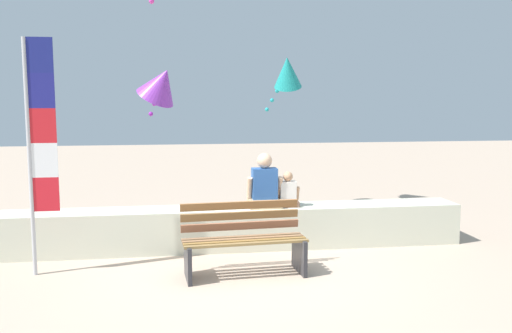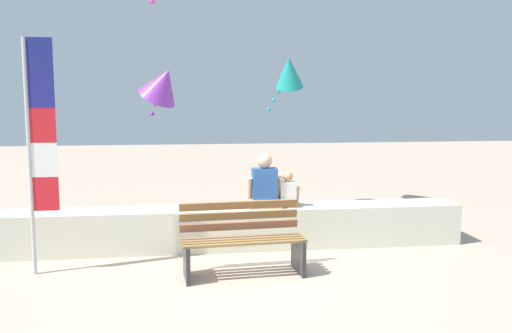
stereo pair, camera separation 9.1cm
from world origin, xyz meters
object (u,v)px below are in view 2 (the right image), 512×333
Objects in this scene: kite_teal at (289,72)px; park_bench at (242,242)px; person_child at (288,193)px; flag_banner at (37,139)px; person_adult at (264,186)px; kite_purple at (163,84)px.

park_bench is at bearing -109.15° from kite_teal.
person_child is 0.18× the size of flag_banner.
person_adult is (0.46, 1.18, 0.51)m from park_bench.
flag_banner is at bearing -165.64° from person_child.
person_child is 0.44× the size of kite_purple.
person_child is at bearing -52.21° from kite_purple.
park_bench is at bearing -111.15° from person_adult.
kite_purple is (1.41, 3.27, 0.76)m from flag_banner.
person_adult is at bearing 15.99° from flag_banner.
park_bench is 4.28m from kite_purple.
park_bench is 1.38× the size of kite_teal.
park_bench is 1.96× the size of person_adult.
park_bench is 0.54× the size of flag_banner.
person_adult is at bearing -57.75° from kite_purple.
kite_teal reaches higher than park_bench.
kite_teal reaches higher than person_adult.
flag_banner reaches higher than person_adult.
flag_banner is (-3.29, -0.84, 0.89)m from person_child.
person_child is 3.49m from kite_purple.
flag_banner reaches higher than kite_purple.
kite_teal is (0.53, 2.67, 1.89)m from person_child.
kite_teal is 2.43m from kite_purple.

